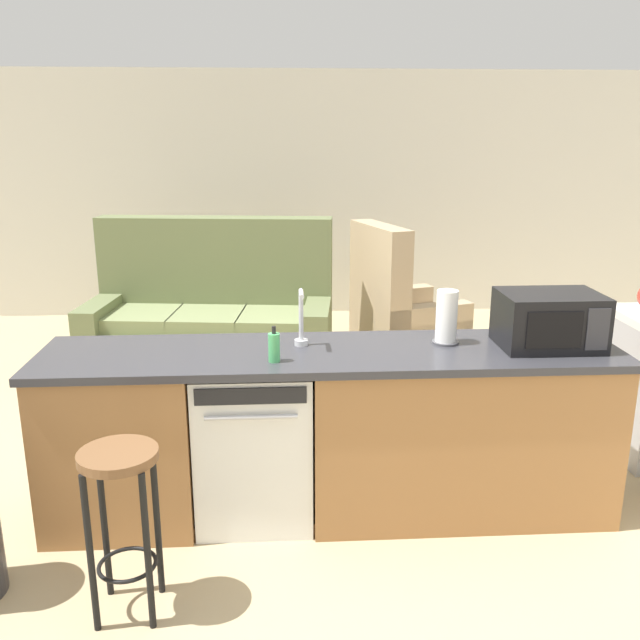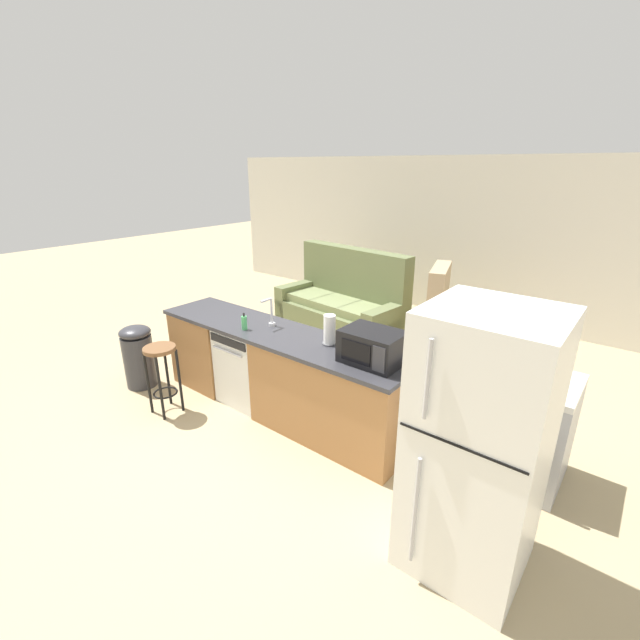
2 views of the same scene
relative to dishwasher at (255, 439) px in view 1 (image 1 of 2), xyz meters
The scene contains 11 objects.
ground_plane 0.49m from the dishwasher, ahead, with size 24.00×24.00×0.00m, color tan.
wall_back 4.33m from the dishwasher, 82.54° to the left, with size 10.00×0.06×2.60m.
kitchen_counter 0.49m from the dishwasher, ahead, with size 2.94×0.66×0.90m.
dishwasher is the anchor object (origin of this frame).
microwave 1.63m from the dishwasher, ahead, with size 0.50×0.37×0.28m.
sink_faucet 0.67m from the dishwasher, 17.44° to the left, with size 0.07×0.18×0.30m.
paper_towel_roll 1.18m from the dishwasher, ahead, with size 0.14×0.14×0.28m.
soap_bottle 0.58m from the dishwasher, 54.53° to the right, with size 0.06×0.06×0.18m.
bar_stool 0.91m from the dishwasher, 124.34° to the right, with size 0.32×0.32×0.74m.
couch 2.37m from the dishwasher, 100.43° to the left, with size 2.09×1.12×1.27m.
armchair 2.81m from the dishwasher, 64.66° to the left, with size 1.01×1.05×1.20m.
Camera 1 is at (-0.11, -3.24, 1.96)m, focal length 38.00 mm.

